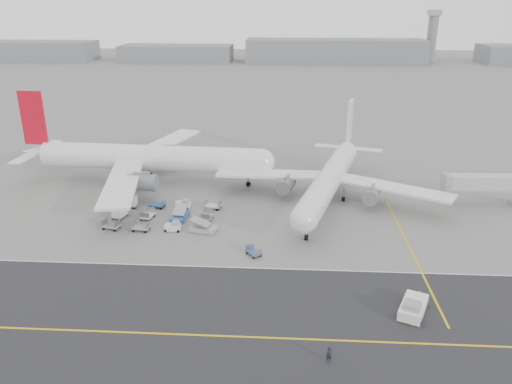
# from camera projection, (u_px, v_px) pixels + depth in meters

# --- Properties ---
(ground) EXTENTS (700.00, 700.00, 0.00)m
(ground) POSITION_uv_depth(u_px,v_px,m) (213.00, 259.00, 74.09)
(ground) COLOR gray
(ground) RESTS_ON ground
(taxiway) EXTENTS (220.00, 59.00, 0.03)m
(taxiway) POSITION_uv_depth(u_px,v_px,m) (235.00, 336.00, 57.04)
(taxiway) COLOR #2A2A2C
(taxiway) RESTS_ON ground
(horizon_buildings) EXTENTS (520.00, 28.00, 28.00)m
(horizon_buildings) POSITION_uv_depth(u_px,v_px,m) (318.00, 62.00, 314.76)
(horizon_buildings) COLOR gray
(horizon_buildings) RESTS_ON ground
(control_tower) EXTENTS (7.00, 7.00, 31.25)m
(control_tower) POSITION_uv_depth(u_px,v_px,m) (432.00, 35.00, 309.65)
(control_tower) COLOR gray
(control_tower) RESTS_ON ground
(airliner_a) EXTENTS (54.66, 53.95, 18.84)m
(airliner_a) POSITION_uv_depth(u_px,v_px,m) (145.00, 158.00, 103.93)
(airliner_a) COLOR white
(airliner_a) RESTS_ON ground
(airliner_b) EXTENTS (43.96, 44.91, 15.88)m
(airliner_b) POSITION_uv_depth(u_px,v_px,m) (330.00, 177.00, 94.72)
(airliner_b) COLOR white
(airliner_b) RESTS_ON ground
(pushback_tug) EXTENTS (4.76, 7.35, 2.12)m
(pushback_tug) POSITION_uv_depth(u_px,v_px,m) (413.00, 307.00, 61.00)
(pushback_tug) COLOR white
(pushback_tug) RESTS_ON ground
(jet_bridge) EXTENTS (16.06, 3.64, 6.04)m
(jet_bridge) POSITION_uv_depth(u_px,v_px,m) (485.00, 184.00, 92.49)
(jet_bridge) COLOR gray
(jet_bridge) RESTS_ON ground
(gse_cluster) EXTENTS (26.06, 21.02, 2.17)m
(gse_cluster) POSITION_uv_depth(u_px,v_px,m) (164.00, 218.00, 88.15)
(gse_cluster) COLOR #A1A1A7
(gse_cluster) RESTS_ON ground
(stray_dolly) EXTENTS (2.63, 2.82, 1.49)m
(stray_dolly) POSITION_uv_depth(u_px,v_px,m) (254.00, 255.00, 75.33)
(stray_dolly) COLOR silver
(stray_dolly) RESTS_ON ground
(ground_crew_a) EXTENTS (0.75, 0.56, 1.88)m
(ground_crew_a) POSITION_uv_depth(u_px,v_px,m) (329.00, 354.00, 52.72)
(ground_crew_a) COLOR black
(ground_crew_a) RESTS_ON ground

